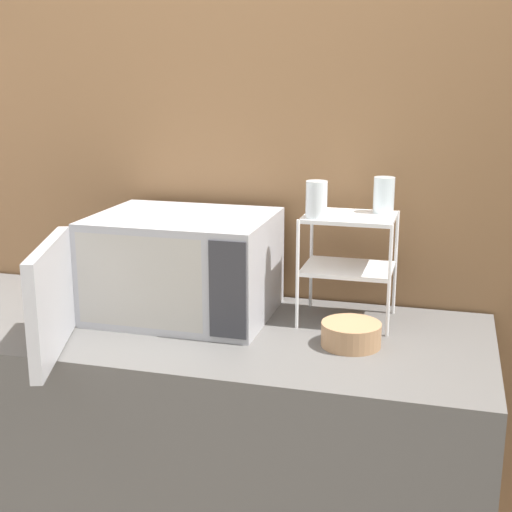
# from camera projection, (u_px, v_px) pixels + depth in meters

# --- Properties ---
(wall_back) EXTENTS (8.00, 0.06, 2.60)m
(wall_back) POSITION_uv_depth(u_px,v_px,m) (221.00, 182.00, 2.35)
(wall_back) COLOR olive
(wall_back) RESTS_ON ground_plane
(counter) EXTENTS (1.77, 0.68, 0.93)m
(counter) POSITION_uv_depth(u_px,v_px,m) (186.00, 467.00, 2.20)
(counter) COLOR #595654
(counter) RESTS_ON ground_plane
(microwave) EXTENTS (0.55, 0.80, 0.31)m
(microwave) POSITION_uv_depth(u_px,v_px,m) (178.00, 267.00, 2.13)
(microwave) COLOR #ADADB2
(microwave) RESTS_ON counter
(dish_rack) EXTENTS (0.27, 0.21, 0.32)m
(dish_rack) POSITION_uv_depth(u_px,v_px,m) (349.00, 245.00, 2.07)
(dish_rack) COLOR white
(dish_rack) RESTS_ON counter
(glass_front_left) EXTENTS (0.06, 0.06, 0.10)m
(glass_front_left) POSITION_uv_depth(u_px,v_px,m) (316.00, 199.00, 1.99)
(glass_front_left) COLOR silver
(glass_front_left) RESTS_ON dish_rack
(glass_back_right) EXTENTS (0.06, 0.06, 0.10)m
(glass_back_right) POSITION_uv_depth(u_px,v_px,m) (384.00, 195.00, 2.07)
(glass_back_right) COLOR silver
(glass_back_right) RESTS_ON dish_rack
(bowl) EXTENTS (0.16, 0.16, 0.06)m
(bowl) POSITION_uv_depth(u_px,v_px,m) (351.00, 335.00, 1.92)
(bowl) COLOR #AD7F56
(bowl) RESTS_ON counter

